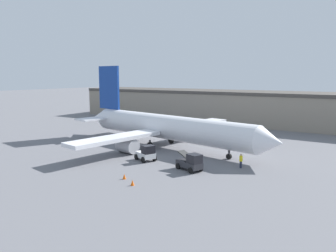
% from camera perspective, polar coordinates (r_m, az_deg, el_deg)
% --- Properties ---
extents(ground_plane, '(400.00, 400.00, 0.00)m').
position_cam_1_polar(ground_plane, '(49.11, -0.00, -3.68)').
color(ground_plane, slate).
extents(terminal_building, '(79.12, 12.64, 7.18)m').
position_cam_1_polar(terminal_building, '(76.52, 11.25, 3.35)').
color(terminal_building, gray).
rests_on(terminal_building, ground_plane).
extents(airplane, '(36.30, 31.46, 12.23)m').
position_cam_1_polar(airplane, '(49.26, -0.90, -0.08)').
color(airplane, white).
rests_on(airplane, ground_plane).
extents(ground_crew_worker, '(0.37, 0.37, 1.68)m').
position_cam_1_polar(ground_crew_worker, '(38.84, 12.58, -5.88)').
color(ground_crew_worker, '#1E2338').
rests_on(ground_crew_worker, ground_plane).
extents(baggage_tug, '(3.07, 2.73, 2.03)m').
position_cam_1_polar(baggage_tug, '(41.20, -3.80, -4.79)').
color(baggage_tug, silver).
rests_on(baggage_tug, ground_plane).
extents(belt_loader_truck, '(3.48, 2.63, 2.01)m').
position_cam_1_polar(belt_loader_truck, '(37.03, 3.96, -6.32)').
color(belt_loader_truck, '#2D2D33').
rests_on(belt_loader_truck, ground_plane).
extents(safety_cone_near, '(0.36, 0.36, 0.55)m').
position_cam_1_polar(safety_cone_near, '(34.47, -7.62, -8.70)').
color(safety_cone_near, '#EF590F').
rests_on(safety_cone_near, ground_plane).
extents(safety_cone_far, '(0.36, 0.36, 0.55)m').
position_cam_1_polar(safety_cone_far, '(32.46, -6.21, -9.79)').
color(safety_cone_far, '#EF590F').
rests_on(safety_cone_far, ground_plane).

